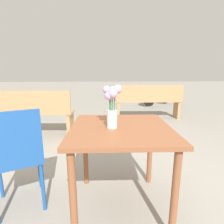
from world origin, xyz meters
TOP-DOWN VIEW (x-y plane):
  - ground_plane at (0.00, 0.00)m, footprint 40.00×40.00m
  - table_front at (0.00, -0.00)m, footprint 0.81×0.81m
  - flower_vase at (-0.07, -0.03)m, footprint 0.14×0.13m
  - cafe_chair at (-0.84, 0.01)m, footprint 0.53×0.53m
  - bench_near at (0.99, 2.91)m, footprint 1.63×0.43m
  - bench_middle at (-1.64, 1.77)m, footprint 1.92×0.47m
  - bicycle at (1.83, 4.77)m, footprint 1.26×0.88m

SIDE VIEW (x-z plane):
  - ground_plane at x=0.00m, z-range 0.00..0.00m
  - bicycle at x=1.83m, z-range -0.03..0.68m
  - bench_near at x=0.99m, z-range 0.04..0.89m
  - bench_middle at x=-1.64m, z-range 0.05..0.90m
  - cafe_chair at x=-0.84m, z-range 0.07..0.96m
  - table_front at x=0.00m, z-range 0.25..0.98m
  - flower_vase at x=-0.07m, z-range 0.73..1.06m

